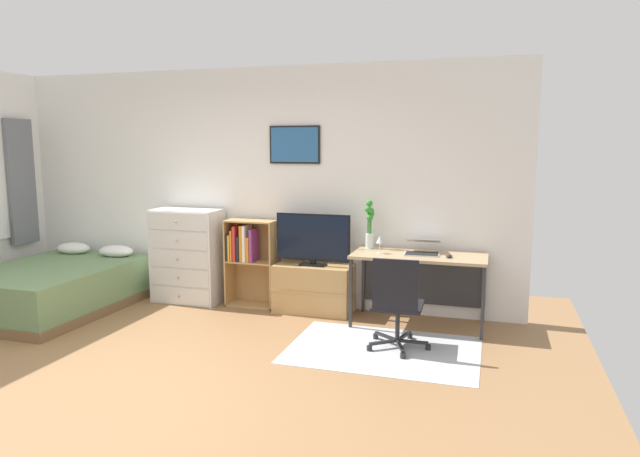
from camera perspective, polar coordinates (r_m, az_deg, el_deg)
name	(u,v)px	position (r m, az deg, el deg)	size (l,w,h in m)	color
ground_plane	(132,380)	(4.84, -18.47, -14.28)	(7.20, 7.20, 0.00)	#936B44
wall_back_with_posters	(254,187)	(6.61, -6.67, 4.21)	(6.12, 0.09, 2.70)	white
area_rug	(383,349)	(5.25, 6.40, -12.04)	(1.70, 1.20, 0.01)	#B2B7BC
bed	(54,287)	(7.03, -25.24, -5.36)	(1.45, 1.93, 0.63)	brown
dresser	(188,256)	(6.81, -13.20, -2.69)	(0.80, 0.46, 1.09)	silver
bookshelf	(248,255)	(6.52, -7.24, -2.68)	(0.57, 0.30, 0.99)	tan
tv_stand	(314,288)	(6.26, -0.65, -6.07)	(0.85, 0.41, 0.53)	tan
television	(313,240)	(6.13, -0.72, -1.15)	(0.83, 0.16, 0.57)	black
desk	(420,265)	(5.90, 10.06, -3.65)	(1.34, 0.64, 0.74)	tan
office_chair	(397,301)	(5.10, 7.75, -7.30)	(0.56, 0.58, 0.86)	#232326
laptop	(423,248)	(5.84, 10.31, -1.91)	(0.37, 0.39, 0.15)	#B7B7BC
computer_mouse	(449,256)	(5.68, 12.90, -2.71)	(0.06, 0.10, 0.03)	#262628
bamboo_vase	(370,224)	(6.02, 5.04, 0.44)	(0.10, 0.11, 0.52)	silver
wine_glass	(380,240)	(5.76, 6.04, -1.20)	(0.07, 0.07, 0.18)	silver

